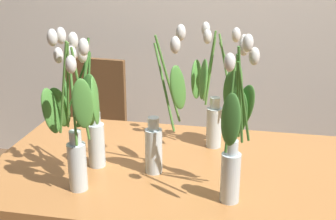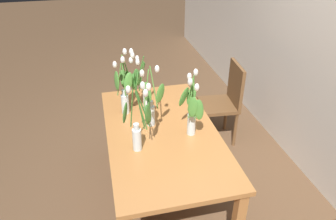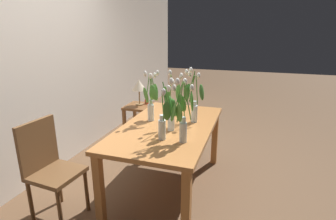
{
  "view_description": "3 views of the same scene",
  "coord_description": "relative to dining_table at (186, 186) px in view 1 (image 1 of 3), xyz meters",
  "views": [
    {
      "loc": [
        0.25,
        -1.64,
        1.57
      ],
      "look_at": [
        -0.09,
        0.07,
        0.95
      ],
      "focal_mm": 48.48,
      "sensor_mm": 36.0,
      "label": 1
    },
    {
      "loc": [
        2.1,
        -0.44,
        2.24
      ],
      "look_at": [
        0.0,
        0.05,
        0.94
      ],
      "focal_mm": 33.85,
      "sensor_mm": 36.0,
      "label": 2
    },
    {
      "loc": [
        -2.47,
        -0.81,
        1.7
      ],
      "look_at": [
        -0.04,
        -0.01,
        0.92
      ],
      "focal_mm": 28.56,
      "sensor_mm": 36.0,
      "label": 3
    }
  ],
  "objects": [
    {
      "name": "dining_table",
      "position": [
        0.0,
        0.0,
        0.0
      ],
      "size": [
        1.6,
        0.9,
        0.74
      ],
      "color": "#B7753D",
      "rests_on": "ground"
    },
    {
      "name": "tulip_vase_0",
      "position": [
        -0.09,
        -0.07,
        0.28
      ],
      "size": [
        0.18,
        0.21,
        0.58
      ],
      "color": "silver",
      "rests_on": "dining_table"
    },
    {
      "name": "tulip_vase_1",
      "position": [
        -0.37,
        -0.25,
        0.32
      ],
      "size": [
        0.23,
        0.2,
        0.58
      ],
      "color": "silver",
      "rests_on": "dining_table"
    },
    {
      "name": "tulip_vase_2",
      "position": [
        -0.37,
        -0.1,
        0.31
      ],
      "size": [
        0.18,
        0.17,
        0.56
      ],
      "color": "silver",
      "rests_on": "dining_table"
    },
    {
      "name": "tulip_vase_3",
      "position": [
        0.09,
        0.22,
        0.31
      ],
      "size": [
        0.24,
        0.19,
        0.55
      ],
      "color": "silver",
      "rests_on": "dining_table"
    },
    {
      "name": "tulip_vase_4",
      "position": [
        0.19,
        -0.21,
        0.33
      ],
      "size": [
        0.13,
        0.24,
        0.58
      ],
      "color": "silver",
      "rests_on": "dining_table"
    },
    {
      "name": "dining_chair",
      "position": [
        -0.76,
        0.89,
        -0.12
      ],
      "size": [
        0.43,
        0.43,
        0.93
      ],
      "color": "brown",
      "rests_on": "ground"
    }
  ]
}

